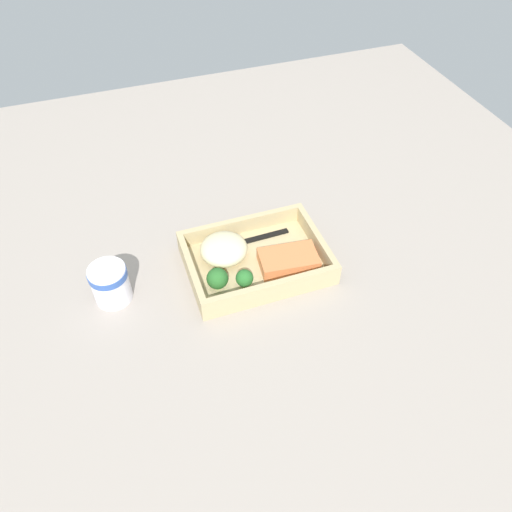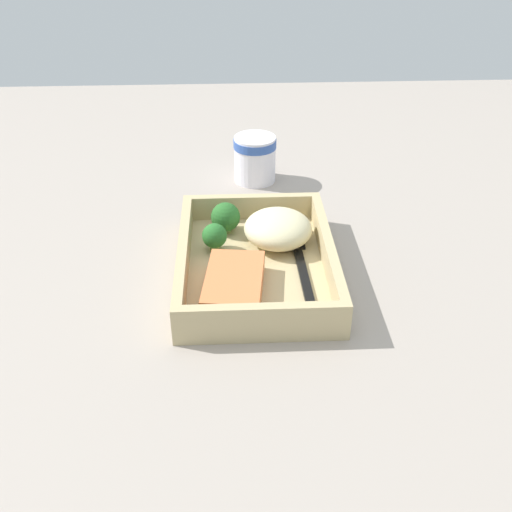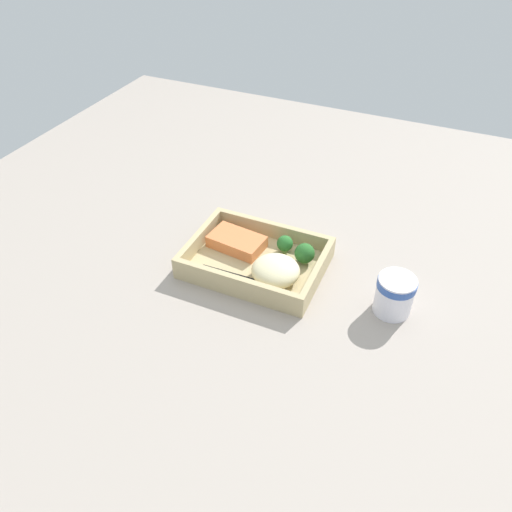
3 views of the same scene
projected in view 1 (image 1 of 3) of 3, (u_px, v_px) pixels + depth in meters
ground_plane at (256, 269)px, 97.89cm from camera, size 160.00×160.00×2.00cm
takeout_tray at (256, 263)px, 96.74cm from camera, size 26.47×19.25×1.20cm
tray_rim at (256, 255)px, 95.07cm from camera, size 26.47×19.25×3.42cm
salmon_fillet at (288, 260)px, 94.80cm from camera, size 11.66×7.80×2.54cm
mashed_potatoes at (224, 249)px, 95.57cm from camera, size 9.19×8.99×4.35cm
broccoli_floret_1 at (217, 279)px, 90.27cm from camera, size 3.99×3.99×4.28cm
broccoli_floret_2 at (245, 278)px, 90.48cm from camera, size 3.26×3.26×3.81cm
fork at (246, 241)px, 99.84cm from camera, size 15.83×2.28×0.44cm
paper_cup at (110, 282)px, 88.67cm from camera, size 6.87×6.87×7.51cm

